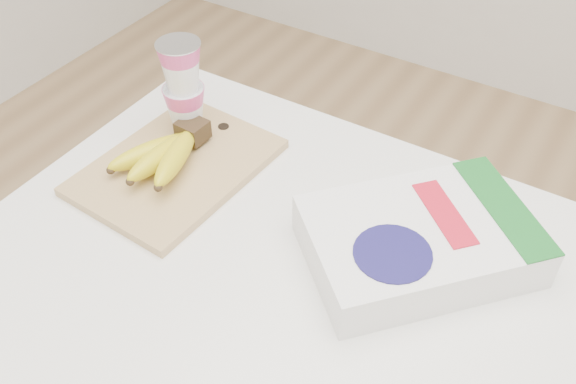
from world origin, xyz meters
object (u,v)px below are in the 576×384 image
at_px(yogurt_stack, 183,85).
at_px(cereal_box, 419,241).
at_px(cutting_board, 177,167).
at_px(bananas, 166,152).

distance_m(yogurt_stack, cereal_box, 0.47).
relative_size(cutting_board, yogurt_stack, 1.85).
relative_size(cutting_board, bananas, 1.71).
bearing_deg(bananas, cutting_board, 31.39).
xyz_separation_m(cutting_board, yogurt_stack, (-0.04, 0.09, 0.10)).
relative_size(bananas, yogurt_stack, 1.08).
xyz_separation_m(bananas, cereal_box, (0.44, 0.04, -0.01)).
height_order(yogurt_stack, cereal_box, yogurt_stack).
height_order(bananas, yogurt_stack, yogurt_stack).
bearing_deg(cereal_box, yogurt_stack, -144.39).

